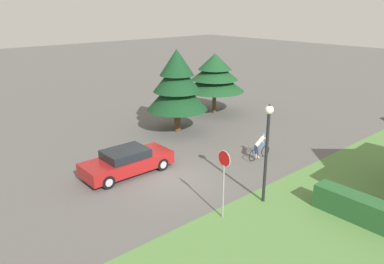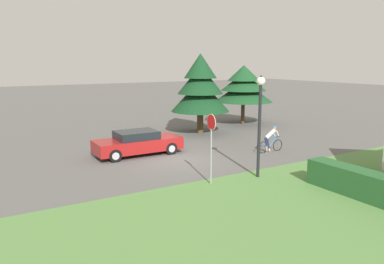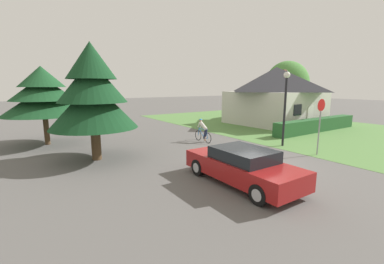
# 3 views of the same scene
# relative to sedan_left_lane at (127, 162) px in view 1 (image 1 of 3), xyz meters

# --- Properties ---
(ground_plane) EXTENTS (140.00, 140.00, 0.00)m
(ground_plane) POSITION_rel_sedan_left_lane_xyz_m (2.07, 1.28, -0.68)
(ground_plane) COLOR #5B5956
(sedan_left_lane) EXTENTS (1.95, 4.77, 1.36)m
(sedan_left_lane) POSITION_rel_sedan_left_lane_xyz_m (0.00, 0.00, 0.00)
(sedan_left_lane) COLOR maroon
(sedan_left_lane) RESTS_ON ground
(cyclist) EXTENTS (0.44, 1.78, 1.51)m
(cyclist) POSITION_rel_sedan_left_lane_xyz_m (3.23, 6.80, 0.05)
(cyclist) COLOR black
(cyclist) RESTS_ON ground
(stop_sign) EXTENTS (0.68, 0.07, 2.99)m
(stop_sign) POSITION_rel_sedan_left_lane_xyz_m (6.30, 0.68, 1.41)
(stop_sign) COLOR gray
(stop_sign) RESTS_ON ground
(street_lamp) EXTENTS (0.38, 0.38, 4.54)m
(street_lamp) POSITION_rel_sedan_left_lane_xyz_m (6.54, 3.05, 2.38)
(street_lamp) COLOR black
(street_lamp) RESTS_ON ground
(conifer_tall_near) EXTENTS (4.16, 4.16, 5.68)m
(conifer_tall_near) POSITION_rel_sedan_left_lane_xyz_m (-3.70, 6.38, 2.66)
(conifer_tall_near) COLOR #4C3823
(conifer_tall_near) RESTS_ON ground
(conifer_tall_far) EXTENTS (4.75, 4.75, 4.83)m
(conifer_tall_far) POSITION_rel_sedan_left_lane_xyz_m (-5.40, 11.62, 2.45)
(conifer_tall_far) COLOR #4C3823
(conifer_tall_far) RESTS_ON ground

